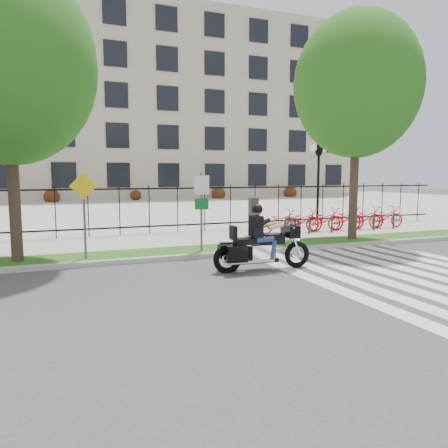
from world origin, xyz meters
name	(u,v)px	position (x,y,z in m)	size (l,w,h in m)	color
ground	(239,293)	(0.00, 0.00, 0.00)	(120.00, 120.00, 0.00)	#3D3D40
curb	(185,257)	(0.00, 4.10, 0.07)	(60.00, 0.20, 0.15)	#A9A69F
grass_verge	(178,252)	(0.00, 4.95, 0.07)	(60.00, 1.50, 0.15)	#225214
sidewalk	(160,241)	(0.00, 7.45, 0.07)	(60.00, 3.50, 0.15)	#B1AFA5
plaza	(105,208)	(0.00, 25.00, 0.05)	(80.00, 34.00, 0.10)	#B1AFA5
crosswalk_stripes	(410,274)	(4.83, 0.00, 0.01)	(5.70, 8.00, 0.01)	silver
iron_fence	(149,209)	(0.00, 9.20, 1.15)	(30.00, 0.06, 2.00)	black
office_building	(82,109)	(0.00, 44.92, 9.97)	(60.00, 21.90, 20.15)	#AB9F8A
lamp_post_right	(319,163)	(10.00, 12.00, 3.21)	(1.06, 0.70, 4.25)	black
street_tree_1	(7,64)	(-4.68, 4.95, 5.54)	(4.76, 4.76, 8.14)	#33231C
street_tree_2	(357,85)	(6.85, 4.95, 5.82)	(4.61, 4.61, 8.34)	#33231C
bike_share_station	(334,219)	(7.65, 7.20, 0.65)	(7.82, 0.87, 1.50)	#2D2D33
sign_pole_regulatory	(201,201)	(0.69, 4.58, 1.74)	(0.50, 0.09, 2.50)	#59595B
sign_pole_warning	(84,204)	(-2.86, 4.58, 1.74)	(0.78, 0.09, 2.49)	#59595B
motorcycle_rider	(262,244)	(1.52, 1.91, 0.72)	(2.81, 0.85, 2.17)	black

